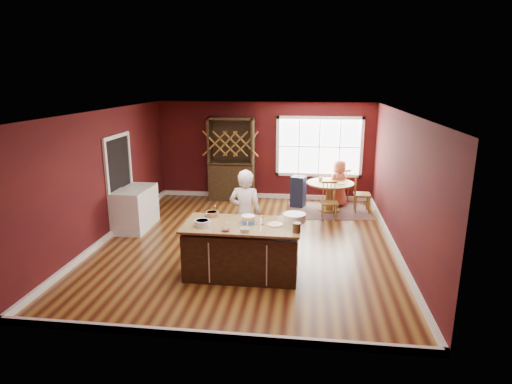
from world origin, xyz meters
The scene contains 27 objects.
room_shell centered at (0.00, 0.00, 1.35)m, with size 7.00×7.00×7.00m.
window centered at (1.50, 3.47, 1.50)m, with size 2.36×0.10×1.66m, color white, non-canonical shape.
doorway centered at (-2.97, 0.60, 1.02)m, with size 0.08×1.26×2.13m, color white, non-canonical shape.
kitchen_island centered at (0.13, -1.48, 0.44)m, with size 1.99×1.04×0.92m.
dining_table centered at (1.78, 2.45, 0.53)m, with size 1.20×1.20×0.75m.
baker centered at (0.09, -0.78, 0.86)m, with size 0.63×0.41×1.72m, color silver.
layer_cake centered at (0.23, -1.42, 0.99)m, with size 0.33×0.33×0.13m, color white, non-canonical shape.
bowl_blue centered at (-0.51, -1.67, 0.97)m, with size 0.27×0.27×0.10m, color white.
bowl_yellow centered at (-0.47, -1.14, 0.96)m, with size 0.23×0.23×0.09m, color tan.
bowl_pink centered at (-0.08, -1.86, 0.95)m, with size 0.14×0.14×0.05m, color white.
bowl_olive centered at (0.23, -1.85, 0.95)m, with size 0.16×0.16×0.06m, color beige.
drinking_glass centered at (0.47, -1.47, 0.99)m, with size 0.07×0.07×0.15m, color silver.
dinner_plate centered at (0.69, -1.46, 0.93)m, with size 0.27×0.27×0.02m, color beige.
white_tub centered at (1.01, -1.22, 0.99)m, with size 0.39×0.39×0.13m, color white.
stoneware_crock centered at (1.06, -1.77, 1.00)m, with size 0.13×0.13×0.16m, color #453622.
rug centered at (1.78, 2.45, 0.01)m, with size 2.02×1.56×0.01m, color brown.
chair_east centered at (2.60, 2.45, 0.50)m, with size 0.42×0.40×1.01m, color brown, non-canonical shape.
chair_south centered at (1.75, 1.70, 0.46)m, with size 0.39×0.37×0.93m, color olive, non-canonical shape.
chair_north centered at (2.11, 3.29, 0.47)m, with size 0.40×0.38×0.94m, color brown, non-canonical shape.
seated_woman centered at (2.04, 2.91, 0.62)m, with size 0.61×0.40×1.25m, color #CA6748.
high_chair centered at (0.98, 2.73, 0.43)m, with size 0.35×0.35×0.86m, color #1F283C, non-canonical shape.
toddler centered at (1.03, 2.80, 0.81)m, with size 0.18×0.14×0.26m, color #8CA5BF, non-canonical shape.
table_plate centered at (2.06, 2.36, 0.76)m, with size 0.19×0.19×0.01m, color beige.
table_cup centered at (1.55, 2.62, 0.80)m, with size 0.12×0.12×0.09m, color white.
hutch centered at (-0.90, 3.22, 1.15)m, with size 1.25×0.52×2.30m, color black.
washer centered at (-2.64, 0.28, 0.47)m, with size 0.65×0.63×0.94m, color white.
dryer centered at (-2.64, 0.92, 0.46)m, with size 0.63×0.61×0.92m, color silver.
Camera 1 is at (1.21, -8.28, 3.32)m, focal length 30.00 mm.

